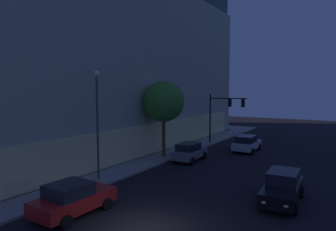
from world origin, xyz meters
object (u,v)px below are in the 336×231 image
Objects in this scene: street_lamp_sidewalk at (97,111)px; car_grey at (190,152)px; car_silver at (247,143)px; modern_building at (53,59)px; sidewalk_tree at (164,102)px; car_black at (282,187)px; traffic_light_far_corner at (224,109)px; car_red at (73,198)px.

car_grey is at bearing -16.59° from street_lamp_sidewalk.
street_lamp_sidewalk reaches higher than car_silver.
modern_building is 9.68× the size of car_grey.
sidewalk_tree is 1.46× the size of car_black.
car_grey is at bearing 56.29° from car_black.
car_silver is at bearing -123.93° from traffic_light_far_corner.
modern_building is at bearing 53.94° from car_red.
car_red is at bearing -148.28° from street_lamp_sidewalk.
car_red is (-4.86, -3.00, -4.07)m from street_lamp_sidewalk.
sidewalk_tree is at bearing 140.62° from car_silver.
modern_building is at bearing 86.24° from car_grey.
car_red is at bearing 130.52° from car_black.
modern_building is 20.85m from street_lamp_sidewalk.
sidewalk_tree is 1.65× the size of car_red.
traffic_light_far_corner is 5.32m from car_silver.
traffic_light_far_corner is (7.87, -19.70, -6.08)m from modern_building.
traffic_light_far_corner reaches higher than car_silver.
car_black is (-7.43, -29.23, -9.40)m from modern_building.
modern_building is 8.30× the size of car_black.
modern_building reaches higher than car_black.
car_silver is at bearing -76.50° from modern_building.
car_black is at bearing -49.48° from car_red.
car_red is at bearing -126.06° from modern_building.
traffic_light_far_corner is at bearing 1.95° from car_red.
car_grey is (-1.32, -20.07, -9.41)m from modern_building.
street_lamp_sidewalk is 17.09m from car_silver.
car_red is 0.89× the size of car_black.
car_black is (-15.30, -9.53, -3.32)m from traffic_light_far_corner.
car_grey is at bearing -87.31° from sidewalk_tree.
car_silver is at bearing 25.12° from car_black.
car_grey is at bearing -177.68° from traffic_light_far_corner.
car_black is 14.34m from car_silver.
traffic_light_far_corner is 18.07m from street_lamp_sidewalk.
car_silver is at bearing -19.97° from street_lamp_sidewalk.
street_lamp_sidewalk is (-17.92, 2.23, 0.73)m from traffic_light_far_corner.
modern_building is at bearing 60.10° from street_lamp_sidewalk.
sidewalk_tree is 1.70× the size of car_grey.
car_red is 13.59m from car_grey.
modern_building is 5.69× the size of sidewalk_tree.
car_red is at bearing -167.12° from sidewalk_tree.
sidewalk_tree is 14.51m from car_red.
car_black is at bearing -77.43° from street_lamp_sidewalk.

